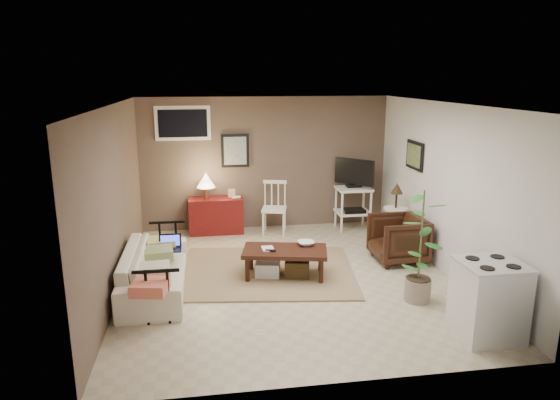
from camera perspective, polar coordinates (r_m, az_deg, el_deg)
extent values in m
plane|color=#C1B293|center=(7.08, 0.95, -8.89)|extent=(5.00, 5.00, 0.00)
cube|color=black|center=(9.01, -5.15, 5.64)|extent=(0.50, 0.03, 0.60)
cube|color=black|center=(8.28, 15.15, 4.95)|extent=(0.03, 0.60, 0.45)
cube|color=white|center=(8.94, -11.05, 8.60)|extent=(0.96, 0.03, 0.60)
cube|color=#9C7A5A|center=(7.27, -1.60, -8.15)|extent=(2.74, 2.31, 0.02)
cube|color=black|center=(6.96, 0.56, -5.87)|extent=(1.26, 0.83, 0.06)
cylinder|color=black|center=(6.87, -3.76, -8.00)|extent=(0.06, 0.06, 0.37)
cylinder|color=black|center=(6.82, 4.73, -8.17)|extent=(0.06, 0.06, 0.37)
cylinder|color=black|center=(7.28, -3.34, -6.69)|extent=(0.06, 0.06, 0.37)
cylinder|color=black|center=(7.24, 4.64, -6.84)|extent=(0.06, 0.06, 0.37)
cube|color=black|center=(6.87, -1.09, -5.77)|extent=(0.15, 0.08, 0.02)
cube|color=#423017|center=(7.05, 1.98, -7.82)|extent=(0.39, 0.35, 0.25)
cube|color=silver|center=(7.07, -1.41, -7.89)|extent=(0.39, 0.35, 0.21)
imported|color=beige|center=(6.77, -14.17, -6.93)|extent=(0.57, 1.97, 0.77)
cube|color=black|center=(7.00, -12.45, -5.61)|extent=(0.30, 0.21, 0.02)
cube|color=black|center=(7.06, -12.44, -4.52)|extent=(0.30, 0.02, 0.19)
cube|color=#3640F3|center=(7.06, -12.45, -4.54)|extent=(0.26, 0.00, 0.15)
cube|color=maroon|center=(9.02, -7.30, -1.75)|extent=(0.96, 0.43, 0.64)
cylinder|color=#A6673F|center=(8.88, -8.41, 0.78)|extent=(0.11, 0.11, 0.21)
cone|color=beige|center=(8.83, -8.46, 2.26)|extent=(0.32, 0.32, 0.26)
cube|color=tan|center=(8.96, -5.54, 0.78)|extent=(0.13, 0.02, 0.16)
cube|color=white|center=(8.89, -0.67, -1.07)|extent=(0.50, 0.50, 0.04)
cylinder|color=white|center=(8.79, -1.94, -2.81)|extent=(0.04, 0.04, 0.42)
cylinder|color=white|center=(8.76, 0.41, -2.86)|extent=(0.04, 0.04, 0.42)
cylinder|color=white|center=(9.14, -1.71, -2.15)|extent=(0.04, 0.04, 0.42)
cylinder|color=white|center=(9.11, 0.56, -2.20)|extent=(0.04, 0.04, 0.42)
cube|color=white|center=(8.96, -0.58, 2.10)|extent=(0.42, 0.13, 0.06)
cube|color=white|center=(9.18, 8.41, 1.30)|extent=(0.61, 0.50, 0.04)
cube|color=white|center=(9.29, 8.31, -1.38)|extent=(0.61, 0.50, 0.03)
cylinder|color=white|center=(9.00, 7.09, -1.33)|extent=(0.04, 0.04, 0.78)
cylinder|color=white|center=(9.15, 10.31, -1.19)|extent=(0.04, 0.04, 0.78)
cylinder|color=white|center=(9.39, 6.40, -0.66)|extent=(0.04, 0.04, 0.78)
cylinder|color=white|center=(9.54, 9.50, -0.53)|extent=(0.04, 0.04, 0.78)
cube|color=black|center=(9.17, 8.42, 1.64)|extent=(0.28, 0.16, 0.03)
cube|color=black|center=(9.12, 8.48, 3.21)|extent=(0.58, 0.60, 0.47)
cube|color=#EDB55C|center=(9.12, 8.48, 3.21)|extent=(0.47, 0.49, 0.38)
cube|color=black|center=(9.23, 8.42, -1.34)|extent=(0.39, 0.28, 0.11)
cylinder|color=white|center=(8.61, 12.86, -4.90)|extent=(0.28, 0.28, 0.03)
cylinder|color=white|center=(8.52, 12.97, -2.97)|extent=(0.06, 0.06, 0.59)
cylinder|color=white|center=(8.44, 13.09, -0.98)|extent=(0.40, 0.40, 0.03)
cylinder|color=black|center=(8.40, 13.14, 0.00)|extent=(0.04, 0.04, 0.26)
cone|color=#362716|center=(8.36, 13.22, 1.32)|extent=(0.20, 0.20, 0.18)
imported|color=black|center=(7.79, 13.34, -4.11)|extent=(0.71, 0.76, 0.77)
cylinder|color=#A39481|center=(6.59, 15.44, -9.84)|extent=(0.33, 0.33, 0.29)
cylinder|color=#4C602D|center=(6.34, 15.86, -3.91)|extent=(0.02, 0.02, 1.13)
cube|color=silver|center=(5.89, 22.72, -10.60)|extent=(0.64, 0.59, 0.82)
cube|color=silver|center=(5.74, 23.11, -6.73)|extent=(0.66, 0.61, 0.03)
cylinder|color=black|center=(5.54, 22.62, -7.21)|extent=(0.15, 0.15, 0.01)
cylinder|color=black|center=(5.69, 25.15, -6.90)|extent=(0.15, 0.15, 0.01)
cylinder|color=black|center=(5.77, 21.14, -6.22)|extent=(0.15, 0.15, 0.01)
cylinder|color=black|center=(5.92, 23.61, -5.96)|extent=(0.15, 0.15, 0.01)
imported|color=black|center=(7.09, 3.00, -4.28)|extent=(0.24, 0.06, 0.23)
imported|color=black|center=(6.90, -2.07, -4.83)|extent=(0.16, 0.02, 0.22)
imported|color=black|center=(8.93, -5.47, 0.90)|extent=(0.15, 0.04, 0.20)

